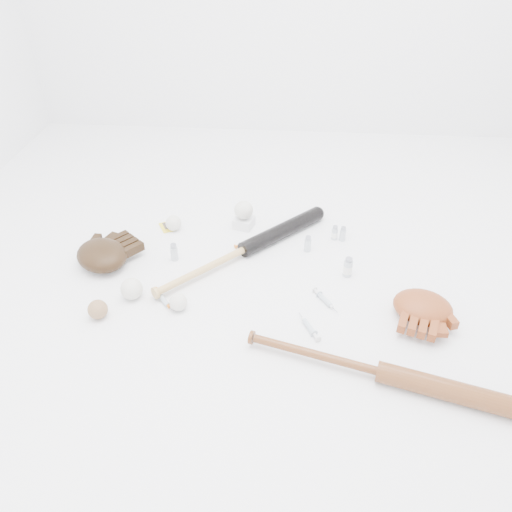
# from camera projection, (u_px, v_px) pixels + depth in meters

# --- Properties ---
(bat_dark) EXTENTS (0.69, 0.69, 0.07)m
(bat_dark) POSITION_uv_depth(u_px,v_px,m) (245.00, 249.00, 2.05)
(bat_dark) COLOR black
(bat_dark) RESTS_ON ground
(bat_wood) EXTENTS (0.89, 0.31, 0.07)m
(bat_wood) POSITION_uv_depth(u_px,v_px,m) (380.00, 372.00, 1.53)
(bat_wood) COLOR brown
(bat_wood) RESTS_ON ground
(glove_dark) EXTENTS (0.38, 0.38, 0.10)m
(glove_dark) POSITION_uv_depth(u_px,v_px,m) (102.00, 255.00, 1.99)
(glove_dark) COLOR black
(glove_dark) RESTS_ON ground
(glove_tan) EXTENTS (0.31, 0.31, 0.09)m
(glove_tan) POSITION_uv_depth(u_px,v_px,m) (423.00, 307.00, 1.75)
(glove_tan) COLOR brown
(glove_tan) RESTS_ON ground
(trading_card) EXTENTS (0.09, 0.10, 0.00)m
(trading_card) POSITION_uv_depth(u_px,v_px,m) (168.00, 227.00, 2.24)
(trading_card) COLOR yellow
(trading_card) RESTS_ON ground
(pedestal) EXTENTS (0.10, 0.10, 0.05)m
(pedestal) POSITION_uv_depth(u_px,v_px,m) (244.00, 222.00, 2.23)
(pedestal) COLOR white
(pedestal) RESTS_ON ground
(baseball_on_pedestal) EXTENTS (0.08, 0.08, 0.08)m
(baseball_on_pedestal) POSITION_uv_depth(u_px,v_px,m) (244.00, 210.00, 2.19)
(baseball_on_pedestal) COLOR silver
(baseball_on_pedestal) RESTS_ON pedestal
(baseball_left) EXTENTS (0.08, 0.08, 0.08)m
(baseball_left) POSITION_uv_depth(u_px,v_px,m) (132.00, 289.00, 1.84)
(baseball_left) COLOR silver
(baseball_left) RESTS_ON ground
(baseball_upper) EXTENTS (0.07, 0.07, 0.07)m
(baseball_upper) POSITION_uv_depth(u_px,v_px,m) (173.00, 223.00, 2.21)
(baseball_upper) COLOR silver
(baseball_upper) RESTS_ON ground
(baseball_mid) EXTENTS (0.06, 0.06, 0.06)m
(baseball_mid) POSITION_uv_depth(u_px,v_px,m) (178.00, 302.00, 1.79)
(baseball_mid) COLOR silver
(baseball_mid) RESTS_ON ground
(baseball_aged) EXTENTS (0.07, 0.07, 0.07)m
(baseball_aged) POSITION_uv_depth(u_px,v_px,m) (98.00, 309.00, 1.75)
(baseball_aged) COLOR #8F6945
(baseball_aged) RESTS_ON ground
(syringe_0) EXTENTS (0.13, 0.15, 0.02)m
(syringe_0) POSITION_uv_depth(u_px,v_px,m) (163.00, 300.00, 1.83)
(syringe_0) COLOR #ADBCC6
(syringe_0) RESTS_ON ground
(syringe_1) EXTENTS (0.10, 0.15, 0.02)m
(syringe_1) POSITION_uv_depth(u_px,v_px,m) (309.00, 327.00, 1.72)
(syringe_1) COLOR #ADBCC6
(syringe_1) RESTS_ON ground
(syringe_2) EXTENTS (0.12, 0.10, 0.02)m
(syringe_2) POSITION_uv_depth(u_px,v_px,m) (247.00, 243.00, 2.13)
(syringe_2) COLOR #ADBCC6
(syringe_2) RESTS_ON ground
(syringe_3) EXTENTS (0.11, 0.15, 0.02)m
(syringe_3) POSITION_uv_depth(u_px,v_px,m) (325.00, 300.00, 1.83)
(syringe_3) COLOR #ADBCC6
(syringe_3) RESTS_ON ground
(vial_0) EXTENTS (0.03, 0.03, 0.07)m
(vial_0) POSITION_uv_depth(u_px,v_px,m) (335.00, 233.00, 2.15)
(vial_0) COLOR #B4BEC6
(vial_0) RESTS_ON ground
(vial_1) EXTENTS (0.03, 0.03, 0.07)m
(vial_1) POSITION_uv_depth(u_px,v_px,m) (343.00, 234.00, 2.14)
(vial_1) COLOR #B4BEC6
(vial_1) RESTS_ON ground
(vial_2) EXTENTS (0.03, 0.03, 0.07)m
(vial_2) POSITION_uv_depth(u_px,v_px,m) (308.00, 244.00, 2.08)
(vial_2) COLOR #B4BEC6
(vial_2) RESTS_ON ground
(vial_3) EXTENTS (0.04, 0.04, 0.08)m
(vial_3) POSITION_uv_depth(u_px,v_px,m) (348.00, 267.00, 1.94)
(vial_3) COLOR #B4BEC6
(vial_3) RESTS_ON ground
(vial_4) EXTENTS (0.03, 0.03, 0.08)m
(vial_4) POSITION_uv_depth(u_px,v_px,m) (174.00, 252.00, 2.03)
(vial_4) COLOR #B4BEC6
(vial_4) RESTS_ON ground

